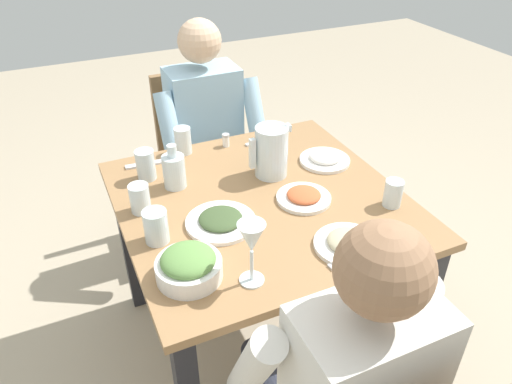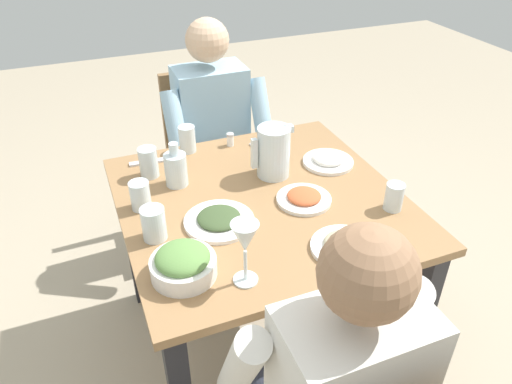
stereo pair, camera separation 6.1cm
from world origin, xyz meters
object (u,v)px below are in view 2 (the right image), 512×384
(chair_near, at_px, (207,147))
(water_glass_near_right, at_px, (187,139))
(plate_dolmas, at_px, (219,220))
(diner_near, at_px, (218,139))
(water_glass_far_left, at_px, (140,195))
(salt_shaker, at_px, (230,139))
(water_pitcher, at_px, (273,152))
(water_glass_far_right, at_px, (148,162))
(oil_carafe, at_px, (176,170))
(water_glass_by_pitcher, at_px, (394,197))
(plate_yoghurt, at_px, (328,160))
(plate_rice_curry, at_px, (304,198))
(plate_beans, at_px, (345,246))
(dining_table, at_px, (261,224))
(water_glass_near_left, at_px, (154,224))
(wine_glass, at_px, (245,241))
(diner_far, at_px, (325,379))
(salad_bowl, at_px, (183,263))

(chair_near, bearing_deg, water_glass_near_right, 65.66)
(plate_dolmas, bearing_deg, chair_near, -103.80)
(diner_near, relative_size, water_glass_far_left, 11.58)
(diner_near, distance_m, salt_shaker, 0.28)
(water_pitcher, xyz_separation_m, plate_dolmas, (0.28, 0.21, -0.08))
(water_glass_far_right, xyz_separation_m, oil_carafe, (-0.08, 0.09, 0.00))
(water_glass_by_pitcher, bearing_deg, diner_near, -69.11)
(plate_yoghurt, distance_m, water_glass_far_right, 0.68)
(water_glass_far_right, height_order, salt_shaker, water_glass_far_right)
(water_glass_far_left, xyz_separation_m, salt_shaker, (-0.42, -0.31, -0.02))
(water_pitcher, bearing_deg, plate_rice_curry, 98.34)
(diner_near, relative_size, plate_beans, 5.54)
(chair_near, distance_m, water_glass_far_right, 0.74)
(plate_rice_curry, bearing_deg, oil_carafe, -35.35)
(dining_table, xyz_separation_m, water_glass_near_right, (0.14, -0.42, 0.17))
(chair_near, height_order, plate_dolmas, chair_near)
(water_glass_near_left, relative_size, wine_glass, 0.55)
(dining_table, xyz_separation_m, diner_near, (-0.05, -0.65, 0.02))
(water_glass_by_pitcher, bearing_deg, water_glass_far_left, -22.00)
(water_glass_near_left, height_order, water_glass_far_right, water_glass_far_right)
(diner_far, relative_size, plate_rice_curry, 6.13)
(plate_yoghurt, bearing_deg, diner_far, 61.32)
(water_pitcher, bearing_deg, salt_shaker, -75.24)
(dining_table, xyz_separation_m, plate_yoghurt, (-0.33, -0.13, 0.13))
(plate_dolmas, distance_m, wine_glass, 0.30)
(water_glass_by_pitcher, distance_m, water_glass_near_right, 0.83)
(salad_bowl, relative_size, plate_yoghurt, 0.96)
(diner_near, height_order, water_glass_far_right, diner_near)
(wine_glass, bearing_deg, chair_near, -101.37)
(plate_dolmas, bearing_deg, water_glass_near_right, -93.76)
(wine_glass, bearing_deg, plate_beans, -177.72)
(water_glass_far_right, bearing_deg, water_glass_near_right, -143.98)
(chair_near, distance_m, water_glass_near_left, 1.07)
(chair_near, bearing_deg, water_glass_by_pitcher, 107.19)
(plate_beans, relative_size, water_glass_near_left, 1.93)
(plate_dolmas, relative_size, water_glass_far_right, 2.01)
(dining_table, distance_m, water_glass_by_pitcher, 0.47)
(dining_table, xyz_separation_m, chair_near, (-0.05, -0.86, -0.13))
(salad_bowl, bearing_deg, plate_dolmas, -130.98)
(salad_bowl, height_order, water_glass_far_left, water_glass_far_left)
(chair_near, height_order, water_glass_far_left, chair_near)
(chair_near, xyz_separation_m, wine_glass, (0.24, 1.21, 0.38))
(plate_beans, height_order, water_glass_near_left, water_glass_near_left)
(plate_yoghurt, distance_m, plate_dolmas, 0.55)
(dining_table, height_order, water_glass_near_left, water_glass_near_left)
(plate_beans, xyz_separation_m, wine_glass, (0.32, 0.01, 0.13))
(chair_near, relative_size, water_glass_by_pitcher, 9.05)
(diner_far, height_order, salt_shaker, diner_far)
(water_glass_by_pitcher, xyz_separation_m, water_glass_far_right, (0.71, -0.51, 0.01))
(diner_far, bearing_deg, dining_table, -98.43)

